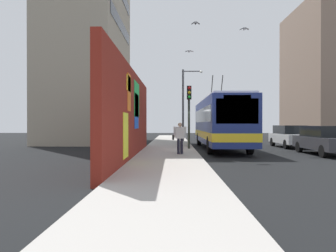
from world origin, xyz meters
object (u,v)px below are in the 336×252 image
at_px(traffic_light, 189,106).
at_px(street_lamp, 185,100).
at_px(parked_car_dark_gray, 326,139).
at_px(parked_car_white, 290,136).
at_px(pedestrian_at_curb, 180,136).
at_px(city_bus, 220,121).

height_order(traffic_light, street_lamp, street_lamp).
relative_size(parked_car_dark_gray, parked_car_white, 1.06).
distance_m(parked_car_dark_gray, pedestrian_at_curb, 8.09).
xyz_separation_m(parked_car_white, pedestrian_at_curb, (-6.64, 8.00, 0.25)).
relative_size(parked_car_white, pedestrian_at_curb, 2.75).
bearing_deg(parked_car_white, pedestrian_at_curb, 129.71).
xyz_separation_m(parked_car_white, street_lamp, (5.53, 7.24, 3.00)).
distance_m(parked_car_white, street_lamp, 9.59).
xyz_separation_m(pedestrian_at_curb, traffic_light, (3.50, -0.65, 1.71)).
bearing_deg(parked_car_white, city_bus, 106.52).
height_order(city_bus, street_lamp, street_lamp).
height_order(city_bus, parked_car_white, city_bus).
bearing_deg(traffic_light, city_bus, -53.40).
bearing_deg(traffic_light, street_lamp, -0.73).
height_order(city_bus, parked_car_dark_gray, city_bus).
bearing_deg(city_bus, pedestrian_at_curb, 151.25).
height_order(city_bus, traffic_light, city_bus).
bearing_deg(pedestrian_at_curb, parked_car_white, -50.29).
bearing_deg(street_lamp, traffic_light, 179.27).
bearing_deg(city_bus, parked_car_dark_gray, -126.66).
distance_m(parked_car_dark_gray, traffic_light, 7.94).
bearing_deg(parked_car_white, parked_car_dark_gray, -180.00).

